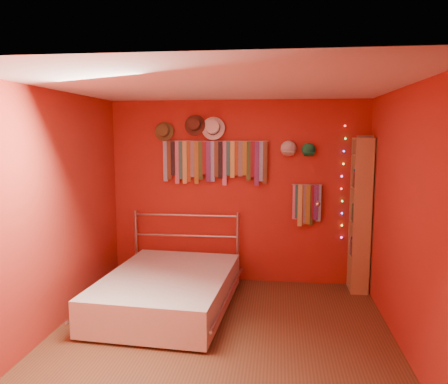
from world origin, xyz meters
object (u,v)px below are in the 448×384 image
at_px(bookshelf, 364,214).
at_px(reading_lamp, 318,204).
at_px(tie_rack, 214,160).
at_px(bed, 168,290).

bearing_deg(bookshelf, reading_lamp, 179.98).
bearing_deg(tie_rack, reading_lamp, -6.39).
bearing_deg(bookshelf, bed, -159.05).
distance_m(tie_rack, reading_lamp, 1.50).
bearing_deg(bed, reading_lamp, 30.68).
bearing_deg(tie_rack, bed, -110.34).
bearing_deg(reading_lamp, bookshelf, -0.02).
relative_size(tie_rack, bed, 0.70).
relative_size(tie_rack, bookshelf, 0.72).
distance_m(tie_rack, bookshelf, 2.09).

